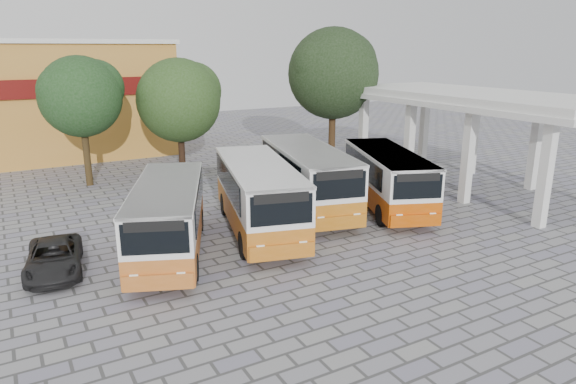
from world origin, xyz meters
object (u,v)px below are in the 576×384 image
bus_far_left (168,215)px  bus_centre_right (307,174)px  parked_car (54,258)px  bus_centre_left (259,193)px  bus_far_right (387,176)px

bus_far_left → bus_centre_right: 7.97m
bus_far_left → parked_car: 4.25m
bus_centre_left → bus_centre_right: bearing=40.5°
bus_centre_left → bus_centre_right: (3.49, 1.68, 0.04)m
bus_far_right → bus_centre_left: bearing=-158.7°
bus_far_left → parked_car: size_ratio=2.08×
bus_far_right → bus_far_left: bearing=-155.4°
parked_car → bus_far_right: bearing=9.2°
bus_centre_right → parked_car: bus_centre_right is taller
bus_far_left → bus_centre_right: size_ratio=0.92×
bus_centre_left → bus_centre_right: bus_centre_right is taller
bus_far_left → bus_far_right: 11.22m
bus_centre_left → parked_car: (-8.24, -0.25, -1.20)m
bus_far_left → bus_centre_left: bus_centre_left is taller
bus_far_right → parked_car: (-15.30, -0.21, -1.10)m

